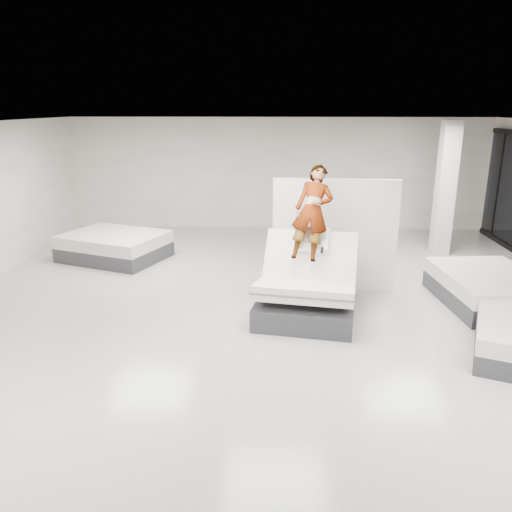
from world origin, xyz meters
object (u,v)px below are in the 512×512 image
Objects in this scene: flat_bed_right_far at (489,289)px; remote at (322,250)px; hero_bed at (308,290)px; person at (312,232)px; column at (445,189)px; divider_panel at (334,235)px; flat_bed_left_far at (115,246)px.

remote is at bearing -169.19° from flat_bed_right_far.
flat_bed_right_far is (3.12, 0.60, -0.87)m from remote.
hero_bed is at bearing -170.49° from flat_bed_right_far.
column is at bearing 55.98° from person.
remote is at bearing -100.29° from divider_panel.
column is (2.89, 2.58, 0.51)m from divider_panel.
hero_bed is at bearing -109.16° from divider_panel.
column is (3.24, 3.92, 0.43)m from remote.
column is at bearing 60.24° from remote.
hero_bed is 1.04× the size of flat_bed_right_far.
remote is at bearing -33.90° from flat_bed_left_far.
hero_bed is 1.00× the size of divider_panel.
column reaches higher than divider_panel.
person is 0.76× the size of flat_bed_right_far.
hero_bed is 0.75× the size of column.
person is 0.47m from remote.
remote is (0.16, -0.38, -0.21)m from person.
person is at bearing -176.28° from flat_bed_right_far.
remote is 3.29m from flat_bed_right_far.
flat_bed_left_far is at bearing 164.75° from divider_panel.
person is 0.54× the size of column.
person is at bearing -113.55° from divider_panel.
column reaches higher than hero_bed.
hero_bed is 1.38× the size of person.
remote reaches higher than flat_bed_right_far.
person reaches higher than flat_bed_right_far.
person is at bearing -31.38° from flat_bed_left_far.
divider_panel is 0.89× the size of flat_bed_left_far.
flat_bed_right_far is (3.33, 0.56, -0.13)m from hero_bed.
divider_panel is 5.33m from flat_bed_left_far.
divider_panel is at bearing 66.53° from hero_bed.
remote is 5.11m from column.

